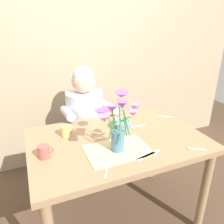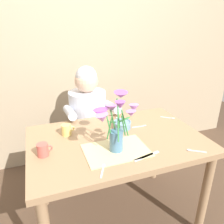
{
  "view_description": "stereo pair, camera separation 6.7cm",
  "coord_description": "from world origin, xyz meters",
  "views": [
    {
      "loc": [
        -0.55,
        -1.23,
        1.5
      ],
      "look_at": [
        -0.02,
        0.05,
        0.92
      ],
      "focal_mm": 35.18,
      "sensor_mm": 36.0,
      "label": 1
    },
    {
      "loc": [
        -0.49,
        -1.25,
        1.5
      ],
      "look_at": [
        -0.02,
        0.05,
        0.92
      ],
      "focal_mm": 35.18,
      "sensor_mm": 36.0,
      "label": 2
    }
  ],
  "objects": [
    {
      "name": "spoon_1",
      "position": [
        0.13,
        0.29,
        0.74
      ],
      "size": [
        0.04,
        0.12,
        0.01
      ],
      "color": "silver",
      "rests_on": "dining_table"
    },
    {
      "name": "seated_person",
      "position": [
        -0.06,
        0.62,
        0.56
      ],
      "size": [
        0.45,
        0.47,
        1.14
      ],
      "rotation": [
        0.0,
        0.0,
        -0.01
      ],
      "color": "#4C4C56",
      "rests_on": "ground_plane"
    },
    {
      "name": "flower_vase",
      "position": [
        -0.07,
        -0.14,
        0.94
      ],
      "size": [
        0.29,
        0.26,
        0.36
      ],
      "color": "teal",
      "rests_on": "dining_table"
    },
    {
      "name": "dinner_knife",
      "position": [
        0.09,
        -0.27,
        0.74
      ],
      "size": [
        0.19,
        0.06,
        0.0
      ],
      "primitive_type": "cube",
      "rotation": [
        0.0,
        0.0,
        0.22
      ],
      "color": "silver",
      "rests_on": "dining_table"
    },
    {
      "name": "ceramic_bowl",
      "position": [
        0.09,
        0.13,
        0.77
      ],
      "size": [
        0.14,
        0.14,
        0.06
      ],
      "color": "#6689A8",
      "rests_on": "dining_table"
    },
    {
      "name": "ceramic_mug",
      "position": [
        -0.32,
        0.17,
        0.78
      ],
      "size": [
        0.09,
        0.07,
        0.08
      ],
      "color": "#E5C666",
      "rests_on": "dining_table"
    },
    {
      "name": "striped_placemat",
      "position": [
        -0.06,
        -0.15,
        0.74
      ],
      "size": [
        0.4,
        0.28,
        0.0
      ],
      "primitive_type": "cube",
      "color": "beige",
      "rests_on": "dining_table"
    },
    {
      "name": "spoon_4",
      "position": [
        0.54,
        0.16,
        0.74
      ],
      "size": [
        0.1,
        0.09,
        0.01
      ],
      "color": "silver",
      "rests_on": "dining_table"
    },
    {
      "name": "tea_cup",
      "position": [
        -0.5,
        -0.05,
        0.78
      ],
      "size": [
        0.09,
        0.07,
        0.08
      ],
      "color": "#CC564C",
      "rests_on": "dining_table"
    },
    {
      "name": "dining_table",
      "position": [
        0.0,
        0.0,
        0.64
      ],
      "size": [
        1.2,
        0.8,
        0.74
      ],
      "color": "#9E7A56",
      "rests_on": "ground_plane"
    },
    {
      "name": "wood_panel_backdrop",
      "position": [
        0.0,
        1.05,
        1.25
      ],
      "size": [
        4.0,
        0.1,
        2.5
      ],
      "primitive_type": "cube",
      "color": "tan",
      "rests_on": "ground_plane"
    },
    {
      "name": "spoon_0",
      "position": [
        0.39,
        -0.32,
        0.74
      ],
      "size": [
        0.11,
        0.08,
        0.01
      ],
      "color": "silver",
      "rests_on": "dining_table"
    },
    {
      "name": "spoon_3",
      "position": [
        -0.2,
        -0.3,
        0.74
      ],
      "size": [
        0.07,
        0.11,
        0.01
      ],
      "color": "silver",
      "rests_on": "dining_table"
    },
    {
      "name": "spoon_2",
      "position": [
        0.25,
        0.1,
        0.74
      ],
      "size": [
        0.12,
        0.02,
        0.01
      ],
      "color": "silver",
      "rests_on": "dining_table"
    },
    {
      "name": "ground_plane",
      "position": [
        0.0,
        0.0,
        0.0
      ],
      "size": [
        6.0,
        6.0,
        0.0
      ],
      "primitive_type": "plane",
      "color": "#4C3828"
    }
  ]
}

